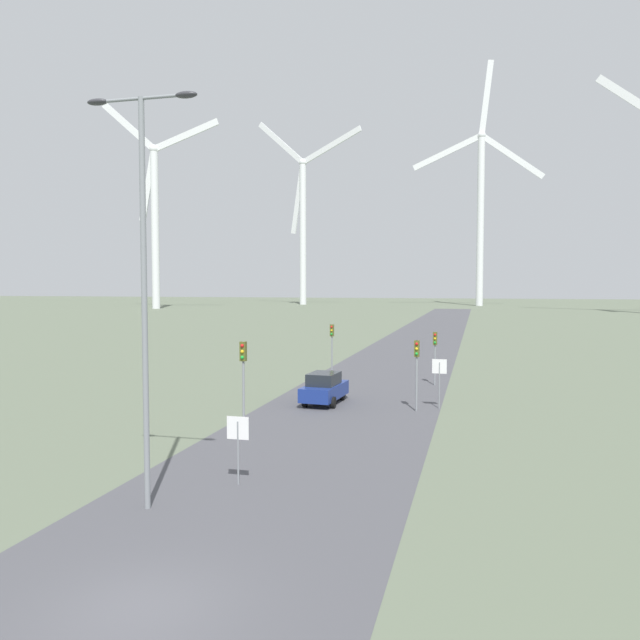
# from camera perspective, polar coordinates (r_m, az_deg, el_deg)

# --- Properties ---
(ground_plane) EXTENTS (600.00, 600.00, 0.00)m
(ground_plane) POSITION_cam_1_polar(r_m,az_deg,el_deg) (15.30, -16.08, -24.02)
(ground_plane) COLOR #5B6651
(road_surface) EXTENTS (10.00, 240.00, 0.01)m
(road_surface) POSITION_cam_1_polar(r_m,az_deg,el_deg) (60.50, 7.60, -3.36)
(road_surface) COLOR #47474C
(road_surface) RESTS_ON ground
(streetlamp) EXTENTS (3.67, 0.32, 12.67)m
(streetlamp) POSITION_cam_1_polar(r_m,az_deg,el_deg) (19.83, -15.82, 5.29)
(streetlamp) COLOR gray
(streetlamp) RESTS_ON ground
(stop_sign_near) EXTENTS (0.81, 0.07, 2.40)m
(stop_sign_near) POSITION_cam_1_polar(r_m,az_deg,el_deg) (22.22, -7.51, -10.56)
(stop_sign_near) COLOR gray
(stop_sign_near) RESTS_ON ground
(stop_sign_far) EXTENTS (0.81, 0.07, 2.79)m
(stop_sign_far) POSITION_cam_1_polar(r_m,az_deg,el_deg) (35.66, 10.86, -4.88)
(stop_sign_far) COLOR gray
(stop_sign_far) RESTS_ON ground
(traffic_light_post_near_left) EXTENTS (0.28, 0.33, 4.35)m
(traffic_light_post_near_left) POSITION_cam_1_polar(r_m,az_deg,el_deg) (28.98, -7.03, -4.28)
(traffic_light_post_near_left) COLOR gray
(traffic_light_post_near_left) RESTS_ON ground
(traffic_light_post_near_right) EXTENTS (0.28, 0.34, 3.91)m
(traffic_light_post_near_right) POSITION_cam_1_polar(r_m,az_deg,el_deg) (34.57, 8.83, -3.58)
(traffic_light_post_near_right) COLOR gray
(traffic_light_post_near_right) RESTS_ON ground
(traffic_light_post_mid_left) EXTENTS (0.28, 0.33, 3.96)m
(traffic_light_post_mid_left) POSITION_cam_1_polar(r_m,az_deg,el_deg) (47.00, 1.09, -1.69)
(traffic_light_post_mid_left) COLOR gray
(traffic_light_post_mid_left) RESTS_ON ground
(traffic_light_post_mid_right) EXTENTS (0.28, 0.34, 3.69)m
(traffic_light_post_mid_right) POSITION_cam_1_polar(r_m,az_deg,el_deg) (43.74, 10.47, -2.37)
(traffic_light_post_mid_right) COLOR gray
(traffic_light_post_mid_right) RESTS_ON ground
(car_approaching) EXTENTS (2.11, 4.22, 1.83)m
(car_approaching) POSITION_cam_1_polar(r_m,az_deg,el_deg) (36.65, 0.39, -6.24)
(car_approaching) COLOR navy
(car_approaching) RESTS_ON ground
(wind_turbine_far_left) EXTENTS (35.36, 2.60, 58.80)m
(wind_turbine_far_left) POSITION_cam_1_polar(r_m,az_deg,el_deg) (184.47, -14.86, 9.70)
(wind_turbine_far_left) COLOR silver
(wind_turbine_far_left) RESTS_ON ground
(wind_turbine_left) EXTENTS (39.69, 14.60, 64.12)m
(wind_turbine_left) POSITION_cam_1_polar(r_m,az_deg,el_deg) (214.63, -1.57, 9.52)
(wind_turbine_left) COLOR silver
(wind_turbine_left) RESTS_ON ground
(wind_turbine_center) EXTENTS (41.08, 2.60, 77.48)m
(wind_turbine_center) POSITION_cam_1_polar(r_m,az_deg,el_deg) (208.88, 14.48, 10.45)
(wind_turbine_center) COLOR silver
(wind_turbine_center) RESTS_ON ground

